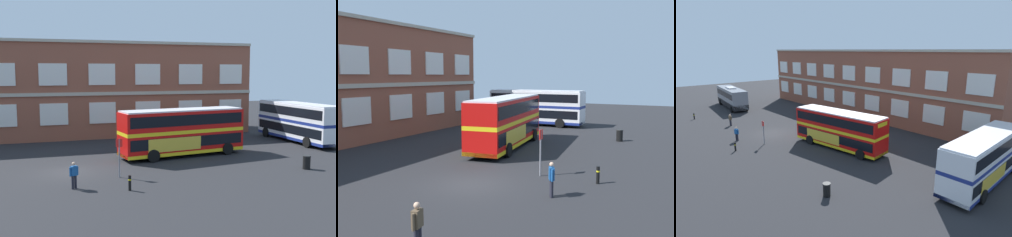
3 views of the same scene
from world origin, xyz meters
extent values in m
plane|color=#232326|center=(0.00, 2.00, 0.00)|extent=(120.00, 120.00, 0.00)
cube|color=silver|center=(4.67, 13.94, 2.88)|extent=(2.82, 0.12, 2.26)
cube|color=silver|center=(9.71, 13.94, 2.88)|extent=(2.82, 0.12, 2.26)
cube|color=silver|center=(14.75, 13.94, 2.88)|extent=(2.82, 0.12, 2.26)
cube|color=silver|center=(19.79, 13.94, 2.88)|extent=(2.82, 0.12, 2.26)
cube|color=silver|center=(4.67, 13.94, 6.99)|extent=(2.82, 0.12, 2.26)
cube|color=silver|center=(9.71, 13.94, 6.99)|extent=(2.82, 0.12, 2.26)
cube|color=silver|center=(14.75, 13.94, 6.99)|extent=(2.82, 0.12, 2.26)
cube|color=silver|center=(19.79, 13.94, 6.99)|extent=(2.82, 0.12, 2.26)
cube|color=red|center=(9.83, 3.00, 1.23)|extent=(11.25, 4.11, 1.75)
cube|color=black|center=(9.83, 3.00, 1.44)|extent=(10.82, 4.09, 0.90)
cube|color=yellow|center=(9.83, 3.00, 2.25)|extent=(11.25, 4.11, 0.30)
cube|color=red|center=(9.83, 3.00, 3.17)|extent=(11.25, 4.11, 1.55)
cube|color=black|center=(9.83, 3.00, 3.25)|extent=(10.82, 4.09, 0.90)
cube|color=yellow|center=(9.83, 3.00, 0.49)|extent=(11.26, 4.13, 0.28)
cube|color=silver|center=(9.83, 3.00, 4.01)|extent=(11.02, 3.98, 0.12)
cube|color=gold|center=(8.71, 1.53, 1.31)|extent=(4.79, 0.73, 1.10)
cube|color=yellow|center=(15.24, 3.79, 3.60)|extent=(0.30, 1.65, 0.40)
cylinder|color=black|center=(13.82, 2.29, 0.52)|extent=(1.08, 0.47, 1.04)
cylinder|color=black|center=(13.46, 4.82, 0.52)|extent=(1.08, 0.47, 1.04)
cylinder|color=black|center=(6.75, 1.26, 0.52)|extent=(1.08, 0.47, 1.04)
cylinder|color=black|center=(6.38, 3.78, 0.52)|extent=(1.08, 0.47, 1.04)
cube|color=silver|center=(23.80, 6.32, 1.23)|extent=(2.82, 11.06, 1.75)
cube|color=black|center=(23.80, 6.32, 1.44)|extent=(2.85, 10.62, 0.90)
cube|color=navy|center=(23.80, 6.32, 2.25)|extent=(2.82, 11.06, 0.30)
cube|color=silver|center=(23.80, 6.32, 3.17)|extent=(2.82, 11.06, 1.55)
cube|color=black|center=(23.80, 6.32, 3.25)|extent=(2.85, 10.62, 0.90)
cube|color=navy|center=(23.80, 6.32, 0.49)|extent=(2.84, 11.06, 0.28)
cube|color=silver|center=(23.80, 6.32, 4.01)|extent=(2.71, 10.84, 0.12)
cube|color=gold|center=(25.12, 5.03, 1.31)|extent=(0.15, 4.84, 1.10)
cube|color=yellow|center=(23.66, 11.79, 3.60)|extent=(1.66, 0.10, 0.40)
cylinder|color=black|center=(24.98, 10.20, 0.52)|extent=(0.35, 1.05, 1.04)
cylinder|color=black|center=(22.43, 10.14, 0.52)|extent=(0.35, 1.05, 1.04)
cylinder|color=black|center=(25.16, 3.05, 0.52)|extent=(0.35, 1.05, 1.04)
cylinder|color=black|center=(22.61, 2.99, 0.52)|extent=(0.35, 1.05, 1.04)
cylinder|color=black|center=(-0.12, -4.59, 0.42)|extent=(0.22, 0.22, 0.85)
cylinder|color=black|center=(0.06, -4.50, 0.42)|extent=(0.22, 0.22, 0.85)
cube|color=#194C8C|center=(-0.03, -4.55, 1.15)|extent=(0.47, 0.40, 0.60)
cylinder|color=#194C8C|center=(-0.26, -4.67, 1.12)|extent=(0.15, 0.15, 0.57)
cylinder|color=#194C8C|center=(0.20, -4.43, 1.12)|extent=(0.15, 0.15, 0.57)
sphere|color=tan|center=(-0.03, -4.55, 1.59)|extent=(0.22, 0.22, 0.22)
cube|color=brown|center=(-7.30, -2.65, 1.15)|extent=(0.44, 0.31, 0.60)
cylinder|color=brown|center=(-7.56, -2.70, 1.12)|extent=(0.13, 0.13, 0.57)
cylinder|color=brown|center=(-7.05, -2.60, 1.12)|extent=(0.13, 0.13, 0.57)
sphere|color=tan|center=(-7.30, -2.65, 1.59)|extent=(0.22, 0.22, 0.22)
cylinder|color=slate|center=(3.20, -2.65, 1.35)|extent=(0.10, 0.10, 2.70)
cube|color=red|center=(3.20, -2.67, 2.42)|extent=(0.44, 0.04, 0.56)
cylinder|color=black|center=(17.05, -4.50, 0.47)|extent=(0.56, 0.56, 0.95)
cylinder|color=black|center=(17.05, -4.50, 0.99)|extent=(0.60, 0.60, 0.08)
cylinder|color=black|center=(3.19, -5.98, 0.47)|extent=(0.18, 0.18, 0.95)
cylinder|color=yellow|center=(3.19, -5.98, 0.68)|extent=(0.19, 0.19, 0.08)
camera|label=1|loc=(-2.14, -30.24, 7.25)|focal=44.20mm
camera|label=2|loc=(-16.27, -10.57, 5.76)|focal=39.77mm
camera|label=3|loc=(31.42, -15.72, 10.53)|focal=29.14mm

